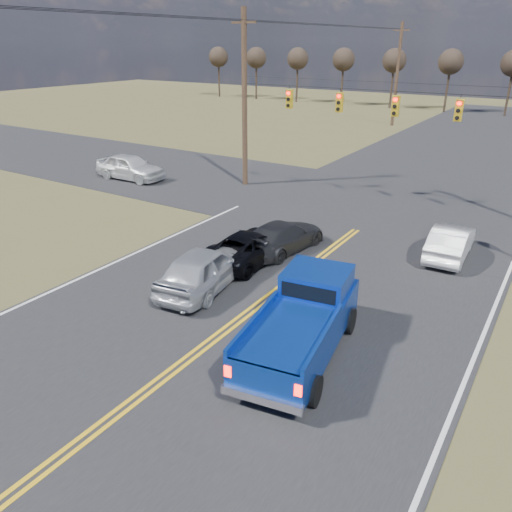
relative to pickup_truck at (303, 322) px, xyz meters
The scene contains 12 objects.
ground 4.56m from the pickup_truck, 124.61° to the right, with size 160.00×160.00×0.00m, color brown.
road_main 6.90m from the pickup_truck, 111.68° to the left, with size 14.00×120.00×0.02m, color #28282B.
road_cross 14.60m from the pickup_truck, 99.97° to the left, with size 120.00×12.00×0.02m, color #28282B.
signal_gantry 14.84m from the pickup_truck, 98.14° to the left, with size 19.60×4.83×10.00m.
utility_poles 14.22m from the pickup_truck, 100.70° to the left, with size 19.60×58.32×10.00m.
treeline 23.91m from the pickup_truck, 96.18° to the left, with size 87.00×117.80×7.40m.
pickup_truck is the anchor object (origin of this frame).
silver_suv 5.19m from the pickup_truck, 160.24° to the left, with size 1.85×4.61×1.57m, color #B5B8BE.
black_suv 6.74m from the pickup_truck, 135.52° to the left, with size 2.09×4.52×1.26m, color black.
white_car_queue 9.66m from the pickup_truck, 78.59° to the left, with size 1.42×4.08×1.35m, color white.
dgrey_car_queue 7.65m from the pickup_truck, 123.82° to the left, with size 1.80×4.44×1.29m, color #2C2C30.
cross_car_west 21.71m from the pickup_truck, 148.28° to the left, with size 4.75×1.91×1.62m, color silver.
Camera 1 is at (7.94, -7.26, 8.29)m, focal length 35.00 mm.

